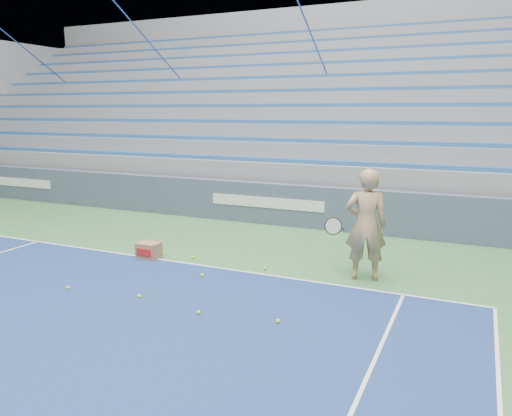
{
  "coord_description": "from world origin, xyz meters",
  "views": [
    {
      "loc": [
        5.1,
        3.77,
        3.01
      ],
      "look_at": [
        1.21,
        12.38,
        1.15
      ],
      "focal_mm": 35.0,
      "sensor_mm": 36.0,
      "label": 1
    }
  ],
  "objects": [
    {
      "name": "tennis_ball_3",
      "position": [
        0.22,
        9.98,
        0.03
      ],
      "size": [
        0.07,
        0.07,
        0.07
      ],
      "primitive_type": "sphere",
      "color": "#D3E62F",
      "rests_on": "ground"
    },
    {
      "name": "tennis_player",
      "position": [
        3.33,
        12.45,
        1.01
      ],
      "size": [
        1.03,
        0.96,
        2.01
      ],
      "color": "tan",
      "rests_on": "ground"
    },
    {
      "name": "bleachers",
      "position": [
        0.0,
        21.6,
        2.36
      ],
      "size": [
        31.0,
        9.15,
        7.3
      ],
      "color": "gray",
      "rests_on": "ground"
    },
    {
      "name": "tennis_ball_0",
      "position": [
        -1.14,
        9.81,
        0.03
      ],
      "size": [
        0.07,
        0.07,
        0.07
      ],
      "primitive_type": "sphere",
      "color": "#D3E62F",
      "rests_on": "ground"
    },
    {
      "name": "tennis_ball_4",
      "position": [
        1.5,
        12.17,
        0.03
      ],
      "size": [
        0.07,
        0.07,
        0.07
      ],
      "primitive_type": "sphere",
      "color": "#D3E62F",
      "rests_on": "ground"
    },
    {
      "name": "sponsor_barrier",
      "position": [
        0.0,
        15.88,
        0.55
      ],
      "size": [
        30.0,
        0.32,
        1.1
      ],
      "color": "#3F4D61",
      "rests_on": "ground"
    },
    {
      "name": "tennis_ball_1",
      "position": [
        0.62,
        11.32,
        0.03
      ],
      "size": [
        0.07,
        0.07,
        0.07
      ],
      "primitive_type": "sphere",
      "color": "#D3E62F",
      "rests_on": "ground"
    },
    {
      "name": "tennis_ball_2",
      "position": [
        -0.14,
        12.21,
        0.03
      ],
      "size": [
        0.07,
        0.07,
        0.07
      ],
      "primitive_type": "sphere",
      "color": "#D3E62F",
      "rests_on": "ground"
    },
    {
      "name": "ball_box",
      "position": [
        -0.99,
        11.89,
        0.17
      ],
      "size": [
        0.45,
        0.35,
        0.33
      ],
      "color": "#936647",
      "rests_on": "ground"
    },
    {
      "name": "tennis_ball_6",
      "position": [
        2.63,
        10.01,
        0.03
      ],
      "size": [
        0.07,
        0.07,
        0.07
      ],
      "primitive_type": "sphere",
      "color": "#D3E62F",
      "rests_on": "ground"
    },
    {
      "name": "tennis_ball_5",
      "position": [
        1.43,
        9.81,
        0.03
      ],
      "size": [
        0.07,
        0.07,
        0.07
      ],
      "primitive_type": "sphere",
      "color": "#D3E62F",
      "rests_on": "ground"
    }
  ]
}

